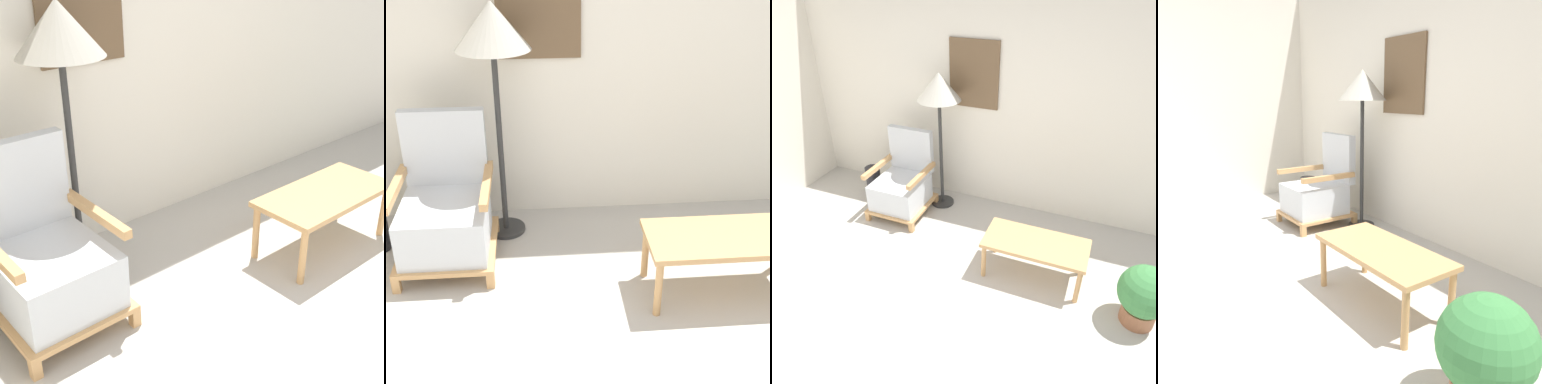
% 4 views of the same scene
% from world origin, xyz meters
% --- Properties ---
extents(ground_plane, '(14.00, 14.00, 0.00)m').
position_xyz_m(ground_plane, '(0.00, 0.00, 0.00)').
color(ground_plane, '#B7B2A8').
extents(wall_back, '(8.00, 0.09, 2.70)m').
position_xyz_m(wall_back, '(-0.00, 2.43, 1.35)').
color(wall_back, silver).
rests_on(wall_back, ground_plane).
extents(armchair, '(0.62, 0.67, 0.96)m').
position_xyz_m(armchair, '(-1.09, 1.79, 0.34)').
color(armchair, tan).
rests_on(armchair, ground_plane).
extents(floor_lamp, '(0.48, 0.48, 1.61)m').
position_xyz_m(floor_lamp, '(-0.73, 2.11, 1.40)').
color(floor_lamp, '#2D2D2D').
rests_on(floor_lamp, ground_plane).
extents(coffee_table, '(0.95, 0.45, 0.40)m').
position_xyz_m(coffee_table, '(0.60, 1.29, 0.35)').
color(coffee_table, tan).
rests_on(coffee_table, ground_plane).
extents(vase, '(0.18, 0.18, 0.40)m').
position_xyz_m(vase, '(-1.61, 1.95, 0.20)').
color(vase, black).
rests_on(vase, ground_plane).
extents(potted_plant, '(0.43, 0.43, 0.56)m').
position_xyz_m(potted_plant, '(1.55, 1.09, 0.31)').
color(potted_plant, '#935B3D').
rests_on(potted_plant, ground_plane).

